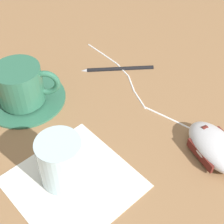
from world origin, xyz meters
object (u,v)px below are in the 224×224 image
(coffee_cup, at_px, (21,84))
(pen, at_px, (118,67))
(saucer, at_px, (25,98))
(drinking_glass, at_px, (61,161))
(computer_mouse, at_px, (215,147))

(coffee_cup, bearing_deg, pen, 5.30)
(saucer, bearing_deg, drinking_glass, -86.80)
(saucer, xyz_separation_m, coffee_cup, (-0.00, -0.01, 0.04))
(coffee_cup, height_order, computer_mouse, coffee_cup)
(coffee_cup, xyz_separation_m, drinking_glass, (0.01, -0.18, -0.00))
(saucer, height_order, drinking_glass, drinking_glass)
(saucer, relative_size, computer_mouse, 1.32)
(drinking_glass, xyz_separation_m, pen, (0.18, 0.20, -0.04))
(drinking_glass, bearing_deg, coffee_cup, 93.74)
(coffee_cup, xyz_separation_m, pen, (0.19, 0.02, -0.04))
(coffee_cup, distance_m, computer_mouse, 0.33)
(coffee_cup, relative_size, pen, 0.77)
(coffee_cup, bearing_deg, computer_mouse, -44.44)
(saucer, relative_size, pen, 1.06)
(drinking_glass, distance_m, pen, 0.27)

